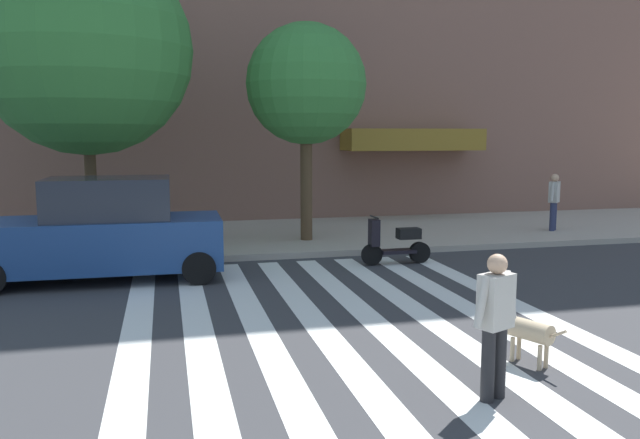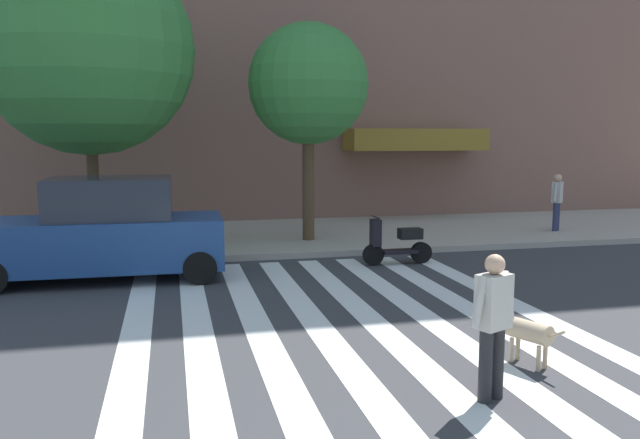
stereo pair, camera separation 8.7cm
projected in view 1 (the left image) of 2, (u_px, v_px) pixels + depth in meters
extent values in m
plane|color=#353538|center=(348.00, 362.00, 8.27)|extent=(160.00, 160.00, 0.00)
cube|color=#A69B8B|center=(249.00, 237.00, 17.81)|extent=(80.00, 6.00, 0.15)
cube|color=silver|center=(130.00, 380.00, 7.63)|extent=(0.45, 13.23, 0.01)
cube|color=silver|center=(206.00, 374.00, 7.84)|extent=(0.45, 13.23, 0.01)
cube|color=silver|center=(278.00, 367.00, 8.05)|extent=(0.45, 13.23, 0.01)
cube|color=silver|center=(347.00, 361.00, 8.26)|extent=(0.45, 13.23, 0.01)
cube|color=silver|center=(412.00, 356.00, 8.47)|extent=(0.45, 13.23, 0.01)
cube|color=silver|center=(474.00, 350.00, 8.69)|extent=(0.45, 13.23, 0.01)
cube|color=silver|center=(533.00, 345.00, 8.90)|extent=(0.45, 13.23, 0.01)
cube|color=silver|center=(590.00, 340.00, 9.11)|extent=(0.45, 13.23, 0.01)
cube|color=olive|center=(412.00, 139.00, 21.11)|extent=(4.59, 1.60, 0.70)
cube|color=navy|center=(101.00, 243.00, 12.80)|extent=(4.76, 1.88, 1.00)
cube|color=#232833|center=(109.00, 198.00, 12.73)|extent=(2.39, 1.63, 0.82)
cylinder|color=black|center=(10.00, 260.00, 13.24)|extent=(0.66, 0.23, 0.66)
cylinder|color=black|center=(199.00, 268.00, 12.48)|extent=(0.66, 0.23, 0.66)
cylinder|color=black|center=(196.00, 253.00, 14.09)|extent=(0.66, 0.23, 0.66)
cylinder|color=black|center=(372.00, 255.00, 14.33)|extent=(0.48, 0.11, 0.48)
cylinder|color=black|center=(419.00, 252.00, 14.61)|extent=(0.48, 0.15, 0.48)
cube|color=black|center=(398.00, 251.00, 14.47)|extent=(0.80, 0.33, 0.08)
cube|color=black|center=(409.00, 233.00, 14.48)|extent=(0.52, 0.31, 0.24)
cube|color=black|center=(374.00, 233.00, 14.27)|extent=(0.20, 0.28, 0.60)
cylinder|color=black|center=(374.00, 217.00, 14.23)|extent=(0.04, 0.50, 0.04)
cylinder|color=#4C3823|center=(91.00, 179.00, 15.35)|extent=(0.27, 0.27, 3.39)
sphere|color=#337533|center=(85.00, 48.00, 14.95)|extent=(5.00, 5.00, 5.00)
cylinder|color=#4C3823|center=(306.00, 179.00, 16.74)|extent=(0.31, 0.31, 3.20)
sphere|color=#337533|center=(306.00, 84.00, 16.41)|extent=(3.11, 3.11, 3.11)
cylinder|color=black|center=(488.00, 366.00, 6.99)|extent=(0.20, 0.20, 0.82)
cylinder|color=black|center=(499.00, 362.00, 7.11)|extent=(0.20, 0.20, 0.82)
cube|color=#B2ADA3|center=(496.00, 301.00, 6.95)|extent=(0.44, 0.37, 0.60)
cylinder|color=#B2ADA3|center=(482.00, 302.00, 6.80)|extent=(0.24, 0.17, 0.57)
cylinder|color=#B2ADA3|center=(510.00, 295.00, 7.09)|extent=(0.24, 0.17, 0.57)
sphere|color=tan|center=(497.00, 264.00, 6.90)|extent=(0.29, 0.29, 0.22)
cylinder|color=tan|center=(530.00, 330.00, 8.11)|extent=(0.47, 0.63, 0.26)
sphere|color=tan|center=(506.00, 316.00, 8.38)|extent=(0.26, 0.26, 0.20)
cylinder|color=tan|center=(558.00, 334.00, 7.79)|extent=(0.13, 0.23, 0.16)
cylinder|color=tan|center=(512.00, 349.00, 8.26)|extent=(0.07, 0.07, 0.32)
cylinder|color=tan|center=(519.00, 347.00, 8.35)|extent=(0.07, 0.07, 0.32)
cylinder|color=tan|center=(540.00, 358.00, 7.94)|extent=(0.07, 0.07, 0.32)
cylinder|color=tan|center=(546.00, 356.00, 8.03)|extent=(0.07, 0.07, 0.32)
cylinder|color=#282D4C|center=(554.00, 216.00, 18.59)|extent=(0.21, 0.21, 0.82)
cylinder|color=#282D4C|center=(552.00, 217.00, 18.43)|extent=(0.21, 0.21, 0.82)
cube|color=#B2ADA3|center=(554.00, 192.00, 18.42)|extent=(0.44, 0.44, 0.60)
cylinder|color=#B2ADA3|center=(556.00, 190.00, 18.61)|extent=(0.22, 0.22, 0.57)
cylinder|color=#B2ADA3|center=(552.00, 192.00, 18.21)|extent=(0.22, 0.22, 0.57)
sphere|color=tan|center=(555.00, 178.00, 18.36)|extent=(0.31, 0.31, 0.22)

